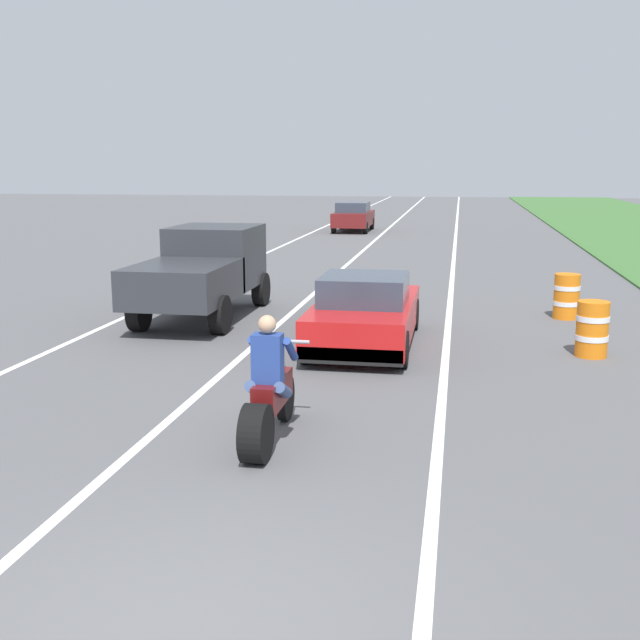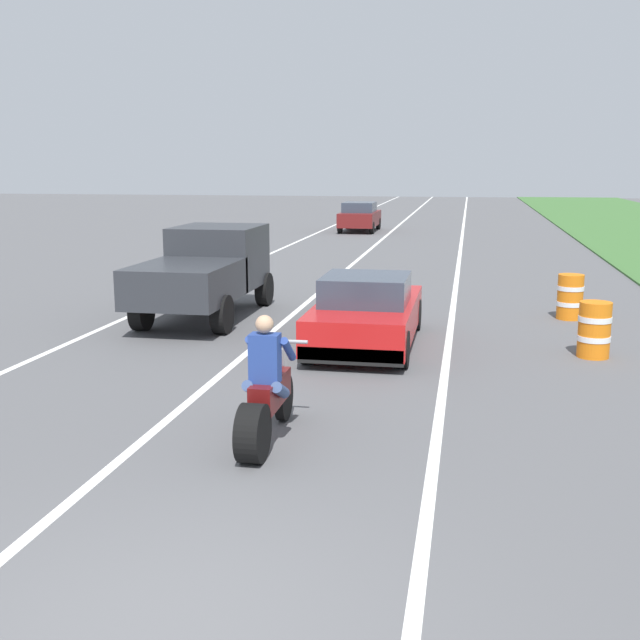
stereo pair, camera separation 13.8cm
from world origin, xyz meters
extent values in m
plane|color=#565659|center=(0.00, 0.00, 0.00)|extent=(160.00, 160.00, 0.00)
cube|color=white|center=(-5.40, 20.00, 0.00)|extent=(0.14, 120.00, 0.01)
cube|color=white|center=(1.80, 20.00, 0.00)|extent=(0.14, 120.00, 0.01)
cube|color=white|center=(-1.80, 20.00, 0.00)|extent=(0.14, 120.00, 0.01)
cylinder|color=black|center=(-0.26, 3.39, 0.35)|extent=(0.28, 0.69, 0.69)
cylinder|color=black|center=(-0.26, 4.94, 0.31)|extent=(0.12, 0.63, 0.63)
cube|color=#590F0F|center=(-0.26, 4.21, 0.61)|extent=(0.28, 1.10, 0.36)
cylinder|color=#B2B2B7|center=(-0.26, 4.86, 0.68)|extent=(0.08, 0.36, 0.73)
cylinder|color=#A5A5AA|center=(-0.26, 4.84, 1.11)|extent=(0.70, 0.05, 0.05)
cube|color=navy|center=(-0.26, 3.98, 1.09)|extent=(0.36, 0.24, 0.60)
sphere|color=tan|center=(-0.26, 3.98, 1.51)|extent=(0.22, 0.22, 0.22)
cylinder|color=#384C7A|center=(-0.44, 4.01, 0.69)|extent=(0.14, 0.47, 0.32)
cylinder|color=navy|center=(-0.48, 4.28, 1.14)|extent=(0.10, 0.51, 0.40)
cylinder|color=#384C7A|center=(-0.08, 4.01, 0.69)|extent=(0.14, 0.47, 0.32)
cylinder|color=navy|center=(-0.04, 4.28, 1.14)|extent=(0.10, 0.51, 0.40)
cube|color=red|center=(0.26, 9.57, 0.53)|extent=(1.80, 4.30, 0.64)
cube|color=#333D4C|center=(0.26, 9.37, 1.11)|extent=(1.56, 1.70, 0.52)
cube|color=black|center=(0.26, 7.52, 0.29)|extent=(1.76, 0.20, 0.28)
cylinder|color=black|center=(-0.54, 11.17, 0.32)|extent=(0.24, 0.64, 0.64)
cylinder|color=black|center=(1.06, 11.17, 0.32)|extent=(0.24, 0.64, 0.64)
cylinder|color=black|center=(-0.54, 7.97, 0.32)|extent=(0.24, 0.64, 0.64)
cylinder|color=black|center=(1.06, 7.97, 0.32)|extent=(0.24, 0.64, 0.64)
cube|color=#2D3035|center=(-3.62, 12.57, 1.28)|extent=(1.90, 2.10, 1.40)
cube|color=#333D4C|center=(-3.62, 12.92, 1.67)|extent=(1.67, 0.29, 0.57)
cube|color=#2D3035|center=(-3.62, 10.32, 0.98)|extent=(1.90, 2.70, 0.80)
cylinder|color=black|center=(-4.49, 13.37, 0.40)|extent=(0.28, 0.80, 0.80)
cylinder|color=black|center=(-2.75, 13.37, 0.40)|extent=(0.28, 0.80, 0.80)
cylinder|color=black|center=(-4.49, 10.02, 0.40)|extent=(0.28, 0.80, 0.80)
cylinder|color=black|center=(-2.75, 10.02, 0.40)|extent=(0.28, 0.80, 0.80)
cylinder|color=orange|center=(4.36, 9.38, 0.50)|extent=(0.56, 0.56, 1.00)
cylinder|color=white|center=(4.36, 9.38, 0.70)|extent=(0.58, 0.58, 0.10)
cylinder|color=white|center=(4.36, 9.38, 0.35)|extent=(0.58, 0.58, 0.10)
cylinder|color=orange|center=(4.37, 12.96, 0.50)|extent=(0.56, 0.56, 1.00)
cylinder|color=white|center=(4.37, 12.96, 0.70)|extent=(0.58, 0.58, 0.10)
cylinder|color=white|center=(4.37, 12.96, 0.35)|extent=(0.58, 0.58, 0.10)
cube|color=maroon|center=(-3.42, 35.18, 0.65)|extent=(1.76, 4.00, 0.70)
cube|color=#333D4C|center=(-3.42, 34.98, 1.25)|extent=(1.56, 2.00, 0.50)
cylinder|color=black|center=(-4.22, 36.58, 0.30)|extent=(0.20, 0.60, 0.60)
cylinder|color=black|center=(-2.62, 36.58, 0.30)|extent=(0.20, 0.60, 0.60)
cylinder|color=black|center=(-4.22, 33.78, 0.30)|extent=(0.20, 0.60, 0.60)
cylinder|color=black|center=(-2.62, 33.78, 0.30)|extent=(0.20, 0.60, 0.60)
camera|label=1|loc=(1.97, -4.91, 3.38)|focal=43.91mm
camera|label=2|loc=(2.10, -4.88, 3.38)|focal=43.91mm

